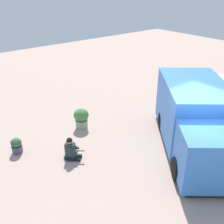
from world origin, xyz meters
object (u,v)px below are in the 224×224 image
(person_customer, at_px, (71,151))
(plaza_bench, at_px, (169,91))
(food_truck, at_px, (196,121))
(planter_flowering_near, at_px, (81,118))
(planter_flowering_far, at_px, (17,145))

(person_customer, xyz_separation_m, plaza_bench, (-1.48, 7.08, 0.01))
(food_truck, bearing_deg, person_customer, -119.41)
(food_truck, bearing_deg, plaza_bench, 141.07)
(food_truck, relative_size, planter_flowering_near, 6.30)
(food_truck, height_order, person_customer, food_truck)
(food_truck, distance_m, planter_flowering_far, 6.73)
(plaza_bench, bearing_deg, planter_flowering_near, -92.08)
(planter_flowering_near, xyz_separation_m, planter_flowering_far, (0.07, -2.90, -0.17))
(planter_flowering_far, xyz_separation_m, plaza_bench, (0.13, 8.46, 0.05))
(person_customer, height_order, planter_flowering_near, planter_flowering_near)
(food_truck, height_order, planter_flowering_near, food_truck)
(planter_flowering_near, distance_m, planter_flowering_far, 2.91)
(plaza_bench, bearing_deg, person_customer, -78.19)
(food_truck, distance_m, person_customer, 4.71)
(person_customer, xyz_separation_m, planter_flowering_far, (-1.61, -1.38, -0.04))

